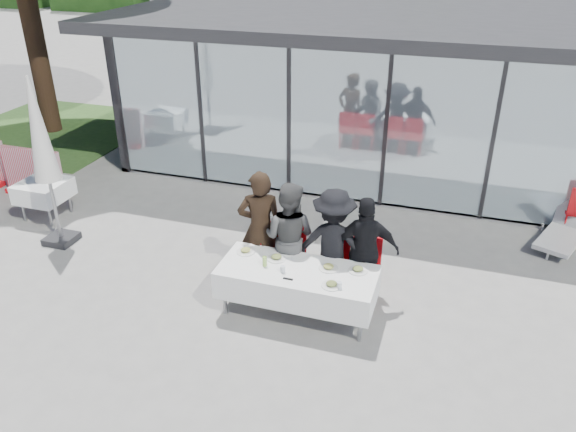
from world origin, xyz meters
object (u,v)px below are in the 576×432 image
(diner_chair_d, at_px, (365,265))
(lounger, at_px, (565,230))
(diner_c, at_px, (333,244))
(dining_table, at_px, (297,282))
(plate_a, at_px, (246,251))
(plate_extra, at_px, (332,285))
(diner_chair_a, at_px, (263,248))
(diner_chair_c, at_px, (334,260))
(juice_bottle, at_px, (265,261))
(spare_table_left, at_px, (44,191))
(plate_b, at_px, (276,258))
(market_umbrella, at_px, (41,140))
(diner_d, at_px, (365,251))
(diner_b, at_px, (289,237))
(plate_c, at_px, (329,267))
(diner_a, at_px, (260,228))
(folded_eyeglasses, at_px, (288,279))
(plate_d, at_px, (358,270))
(diner_chair_b, at_px, (291,253))

(diner_chair_d, xyz_separation_m, lounger, (3.12, 2.68, -0.28))
(diner_c, xyz_separation_m, lounger, (3.60, 2.79, -0.62))
(dining_table, xyz_separation_m, lounger, (3.96, 3.43, -0.28))
(plate_a, height_order, plate_extra, same)
(diner_chair_a, bearing_deg, diner_chair_c, 0.00)
(juice_bottle, relative_size, spare_table_left, 0.17)
(diner_chair_a, bearing_deg, plate_b, -53.93)
(dining_table, bearing_deg, market_umbrella, 171.55)
(diner_d, height_order, plate_a, diner_d)
(diner_b, height_order, juice_bottle, diner_b)
(diner_d, bearing_deg, market_umbrella, -14.40)
(juice_bottle, xyz_separation_m, spare_table_left, (-5.09, 1.51, -0.27))
(plate_c, bearing_deg, diner_chair_a, 153.83)
(plate_a, bearing_deg, juice_bottle, -34.04)
(diner_chair_d, height_order, juice_bottle, diner_chair_d)
(diner_a, distance_m, plate_extra, 1.63)
(plate_extra, height_order, lounger, plate_extra)
(diner_chair_c, xyz_separation_m, market_umbrella, (-5.03, -0.06, 1.40))
(market_umbrella, bearing_deg, plate_extra, -10.28)
(juice_bottle, height_order, spare_table_left, juice_bottle)
(diner_c, relative_size, diner_chair_d, 1.80)
(plate_extra, height_order, folded_eyeglasses, plate_extra)
(diner_c, relative_size, spare_table_left, 2.04)
(dining_table, relative_size, diner_d, 1.33)
(plate_extra, bearing_deg, folded_eyeglasses, -177.61)
(diner_chair_a, relative_size, juice_bottle, 6.50)
(diner_c, xyz_separation_m, juice_bottle, (-0.84, -0.69, -0.05))
(diner_b, bearing_deg, diner_d, -174.91)
(diner_chair_a, bearing_deg, dining_table, -43.27)
(plate_b, bearing_deg, plate_d, 2.24)
(diner_a, xyz_separation_m, diner_b, (0.46, 0.00, -0.06))
(diner_chair_b, height_order, spare_table_left, diner_chair_b)
(market_umbrella, bearing_deg, lounger, 17.60)
(plate_extra, xyz_separation_m, folded_eyeglasses, (-0.61, -0.03, -0.02))
(diner_a, distance_m, diner_b, 0.46)
(diner_chair_a, relative_size, diner_chair_d, 1.00)
(diner_chair_c, relative_size, market_umbrella, 0.33)
(diner_b, height_order, plate_d, diner_b)
(diner_chair_a, bearing_deg, juice_bottle, -68.27)
(plate_extra, bearing_deg, plate_c, 109.45)
(dining_table, xyz_separation_m, diner_c, (0.36, 0.64, 0.34))
(diner_chair_d, relative_size, lounger, 0.67)
(dining_table, relative_size, plate_c, 8.12)
(diner_b, height_order, lounger, diner_b)
(spare_table_left, bearing_deg, plate_b, -13.91)
(diner_chair_c, bearing_deg, juice_bottle, -136.17)
(diner_b, bearing_deg, diner_chair_b, -84.91)
(diner_chair_a, xyz_separation_m, market_umbrella, (-3.88, -0.06, 1.40))
(plate_a, bearing_deg, spare_table_left, 165.18)
(lounger, bearing_deg, plate_extra, -132.68)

